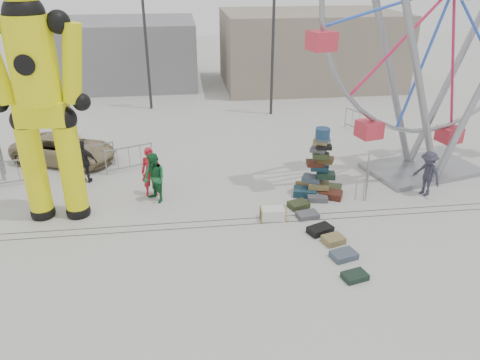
{
  "coord_description": "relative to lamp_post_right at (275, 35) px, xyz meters",
  "views": [
    {
      "loc": [
        -2.15,
        -13.02,
        8.15
      ],
      "look_at": [
        -0.29,
        1.54,
        1.24
      ],
      "focal_mm": 35.0,
      "sensor_mm": 36.0,
      "label": 1
    }
  ],
  "objects": [
    {
      "name": "track_line_far",
      "position": [
        -3.09,
        -12.0,
        -4.48
      ],
      "size": [
        40.0,
        0.04,
        0.01
      ],
      "primitive_type": "cube",
      "color": "#47443F",
      "rests_on": "ground"
    },
    {
      "name": "suitcase_tower",
      "position": [
        -0.24,
        -10.47,
        -3.73
      ],
      "size": [
        2.07,
        1.71,
        2.68
      ],
      "rotation": [
        0.0,
        0.0,
        -0.32
      ],
      "color": "#183849",
      "rests_on": "ground"
    },
    {
      "name": "lamp_post_right",
      "position": [
        0.0,
        0.0,
        0.0
      ],
      "size": [
        1.41,
        0.25,
        8.0
      ],
      "color": "#2D2D30",
      "rests_on": "ground"
    },
    {
      "name": "barricade_dummy_a",
      "position": [
        -11.82,
        -8.14,
        -3.93
      ],
      "size": [
        1.95,
        0.65,
        1.1
      ],
      "primitive_type": null,
      "rotation": [
        0.0,
        0.0,
        0.28
      ],
      "color": "gray",
      "rests_on": "ground"
    },
    {
      "name": "row_case_2",
      "position": [
        -0.94,
        -13.23,
        -4.37
      ],
      "size": [
        0.94,
        0.78,
        0.22
      ],
      "primitive_type": "cube",
      "rotation": [
        0.0,
        0.0,
        0.4
      ],
      "color": "black",
      "rests_on": "ground"
    },
    {
      "name": "row_case_1",
      "position": [
        -1.09,
        -12.17,
        -4.4
      ],
      "size": [
        0.82,
        0.62,
        0.17
      ],
      "primitive_type": "cube",
      "rotation": [
        0.0,
        0.0,
        0.18
      ],
      "color": "#55565C",
      "rests_on": "ground"
    },
    {
      "name": "lamp_post_left",
      "position": [
        -7.0,
        2.0,
        0.0
      ],
      "size": [
        1.41,
        0.25,
        8.0
      ],
      "color": "#2D2D30",
      "rests_on": "ground"
    },
    {
      "name": "row_case_4",
      "position": [
        -0.64,
        -14.72,
        -4.38
      ],
      "size": [
        0.86,
        0.72,
        0.2
      ],
      "primitive_type": "cube",
      "rotation": [
        0.0,
        0.0,
        0.28
      ],
      "color": "#445161",
      "rests_on": "ground"
    },
    {
      "name": "pedestrian_black",
      "position": [
        -9.23,
        -8.24,
        -3.6
      ],
      "size": [
        1.09,
        0.59,
        1.77
      ],
      "primitive_type": "imported",
      "rotation": [
        0.0,
        0.0,
        2.98
      ],
      "color": "black",
      "rests_on": "ground"
    },
    {
      "name": "barricade_wheel_back",
      "position": [
        3.85,
        -3.75,
        -3.93
      ],
      "size": [
        0.94,
        1.85,
        1.1
      ],
      "primitive_type": null,
      "rotation": [
        0.0,
        0.0,
        -1.13
      ],
      "color": "gray",
      "rests_on": "ground"
    },
    {
      "name": "ferris_wheel",
      "position": [
        4.76,
        -8.9,
        1.9
      ],
      "size": [
        10.87,
        3.78,
        12.96
      ],
      "rotation": [
        0.0,
        0.0,
        0.25
      ],
      "color": "gray",
      "rests_on": "ground"
    },
    {
      "name": "barricade_dummy_c",
      "position": [
        -7.58,
        -7.26,
        -3.93
      ],
      "size": [
        1.89,
        0.84,
        1.1
      ],
      "primitive_type": null,
      "rotation": [
        0.0,
        0.0,
        0.38
      ],
      "color": "gray",
      "rests_on": "ground"
    },
    {
      "name": "pedestrian_green",
      "position": [
        -6.39,
        -10.27,
        -3.54
      ],
      "size": [
        1.12,
        1.16,
        1.88
      ],
      "primitive_type": "imported",
      "rotation": [
        0.0,
        0.0,
        -0.93
      ],
      "color": "#175F2E",
      "rests_on": "ground"
    },
    {
      "name": "ground",
      "position": [
        -3.09,
        -13.0,
        -4.48
      ],
      "size": [
        90.0,
        90.0,
        0.0
      ],
      "primitive_type": "plane",
      "color": "#9E9E99",
      "rests_on": "ground"
    },
    {
      "name": "pedestrian_grey",
      "position": [
        3.8,
        -11.01,
        -3.6
      ],
      "size": [
        1.07,
        1.31,
        1.76
      ],
      "primitive_type": "imported",
      "rotation": [
        0.0,
        0.0,
        -1.14
      ],
      "color": "#2A2A38",
      "rests_on": "ground"
    },
    {
      "name": "row_case_3",
      "position": [
        -0.69,
        -13.86,
        -4.37
      ],
      "size": [
        0.77,
        0.69,
        0.22
      ],
      "primitive_type": "cube",
      "rotation": [
        0.0,
        0.0,
        0.29
      ],
      "color": "olive",
      "rests_on": "ground"
    },
    {
      "name": "steamer_trunk",
      "position": [
        -2.32,
        -12.14,
        -4.28
      ],
      "size": [
        0.9,
        0.56,
        0.41
      ],
      "primitive_type": "cube",
      "rotation": [
        0.0,
        0.0,
        -0.07
      ],
      "color": "silver",
      "rests_on": "ground"
    },
    {
      "name": "building_left",
      "position": [
        -9.09,
        9.0,
        -2.28
      ],
      "size": [
        10.0,
        8.0,
        4.4
      ],
      "primitive_type": "cube",
      "color": "gray",
      "rests_on": "ground"
    },
    {
      "name": "barricade_wheel_front",
      "position": [
        1.75,
        -10.31,
        -3.93
      ],
      "size": [
        0.85,
        1.89,
        1.1
      ],
      "primitive_type": null,
      "rotation": [
        0.0,
        0.0,
        1.18
      ],
      "color": "gray",
      "rests_on": "ground"
    },
    {
      "name": "barricade_dummy_b",
      "position": [
        -9.24,
        -6.89,
        -3.93
      ],
      "size": [
        1.91,
        0.77,
        1.1
      ],
      "primitive_type": null,
      "rotation": [
        0.0,
        0.0,
        0.35
      ],
      "color": "gray",
      "rests_on": "ground"
    },
    {
      "name": "building_right",
      "position": [
        3.91,
        7.0,
        -1.98
      ],
      "size": [
        12.0,
        8.0,
        5.0
      ],
      "primitive_type": "cube",
      "color": "gray",
      "rests_on": "ground"
    },
    {
      "name": "row_case_0",
      "position": [
        -1.23,
        -11.42,
        -4.38
      ],
      "size": [
        0.84,
        0.75,
        0.21
      ],
      "primitive_type": "cube",
      "rotation": [
        0.0,
        0.0,
        0.35
      ],
      "color": "#2E3A1D",
      "rests_on": "ground"
    },
    {
      "name": "pedestrian_red",
      "position": [
        -6.55,
        -9.72,
        -3.53
      ],
      "size": [
        0.7,
        0.47,
        1.91
      ],
      "primitive_type": "imported",
      "rotation": [
        0.0,
        0.0,
        0.01
      ],
      "color": "#B01927",
      "rests_on": "ground"
    },
    {
      "name": "parked_suv",
      "position": [
        -10.5,
        -5.99,
        -3.85
      ],
      "size": [
        4.98,
        3.65,
        1.26
      ],
      "primitive_type": "imported",
      "rotation": [
        0.0,
        0.0,
        1.18
      ],
      "color": "#998863",
      "rests_on": "ground"
    },
    {
      "name": "row_case_5",
      "position": [
        -0.66,
        -15.75,
        -4.39
      ],
      "size": [
        0.79,
        0.63,
        0.17
      ],
      "primitive_type": "cube",
      "rotation": [
        0.0,
        0.0,
        0.25
      ],
      "color": "black",
      "rests_on": "ground"
    },
    {
      "name": "crash_test_dummy",
      "position": [
        -9.67,
        -10.97,
        -0.16
      ],
      "size": [
        3.25,
        1.43,
        8.19
      ],
      "rotation": [
        0.0,
        0.0,
        -0.05
      ],
      "color": "black",
      "rests_on": "ground"
    },
    {
      "name": "track_line_near",
      "position": [
        -3.09,
        -12.4,
        -4.48
      ],
      "size": [
        40.0,
        0.04,
        0.01
      ],
      "primitive_type": "cube",
      "color": "#47443F",
      "rests_on": "ground"
    }
  ]
}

